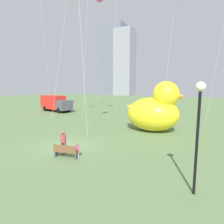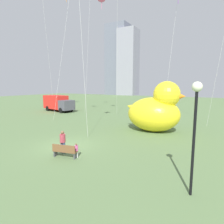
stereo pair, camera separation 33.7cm
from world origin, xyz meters
name	(u,v)px [view 1 (the left image)]	position (x,y,z in m)	size (l,w,h in m)	color
ground_plane	(66,146)	(0.00, 0.00, 0.00)	(140.00, 140.00, 0.00)	#5B7748
park_bench	(66,151)	(1.59, -1.83, 0.48)	(1.72, 0.79, 0.90)	brown
person_adult	(63,141)	(0.86, -1.22, 0.88)	(0.39, 0.39, 1.59)	#38476B
person_child	(78,150)	(2.23, -1.40, 0.53)	(0.23, 0.23, 0.95)	silver
giant_inflatable_duck	(155,110)	(4.62, 8.18, 2.19)	(6.20, 3.98, 5.14)	yellow
lamppost	(199,114)	(9.40, -2.29, 3.55)	(0.42, 0.42, 4.90)	black
box_truck	(56,103)	(-15.30, 14.29, 1.46)	(6.91, 3.47, 2.85)	red
city_skyline	(196,57)	(2.73, 70.73, 15.52)	(81.39, 13.19, 34.73)	slate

